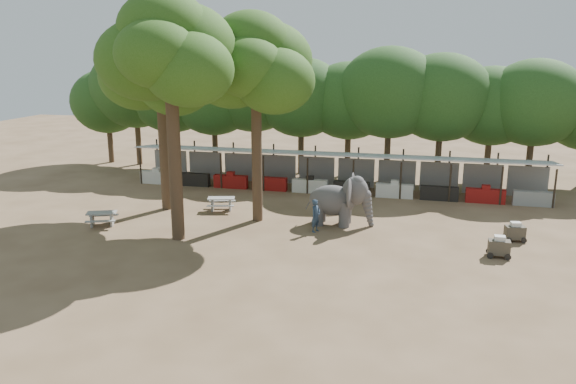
% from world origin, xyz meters
% --- Properties ---
extents(ground, '(100.00, 100.00, 0.00)m').
position_xyz_m(ground, '(0.00, 0.00, 0.00)').
color(ground, brown).
rests_on(ground, ground).
extents(vendor_stalls, '(28.00, 2.99, 2.80)m').
position_xyz_m(vendor_stalls, '(-0.00, 13.84, 1.18)').
color(vendor_stalls, '#ACB0B4').
rests_on(vendor_stalls, ground).
extents(yard_tree_left, '(7.10, 6.90, 11.02)m').
position_xyz_m(yard_tree_left, '(-9.13, 7.19, 8.20)').
color(yard_tree_left, '#332316').
rests_on(yard_tree_left, ground).
extents(yard_tree_center, '(7.10, 6.90, 12.04)m').
position_xyz_m(yard_tree_center, '(-6.13, 2.19, 9.21)').
color(yard_tree_center, '#332316').
rests_on(yard_tree_center, ground).
extents(yard_tree_back, '(7.10, 6.90, 11.36)m').
position_xyz_m(yard_tree_back, '(-3.13, 6.19, 8.54)').
color(yard_tree_back, '#332316').
rests_on(yard_tree_back, ground).
extents(backdrop_trees, '(46.46, 5.95, 8.33)m').
position_xyz_m(backdrop_trees, '(0.00, 19.00, 5.51)').
color(backdrop_trees, '#332316').
rests_on(backdrop_trees, ground).
extents(elephant, '(3.60, 2.78, 2.78)m').
position_xyz_m(elephant, '(1.62, 6.30, 1.39)').
color(elephant, '#423F40').
rests_on(elephant, ground).
extents(handler, '(0.64, 0.74, 1.74)m').
position_xyz_m(handler, '(0.56, 4.75, 0.87)').
color(handler, '#26384C').
rests_on(handler, ground).
extents(picnic_table_near, '(1.96, 1.88, 0.78)m').
position_xyz_m(picnic_table_near, '(-10.92, 2.98, 0.51)').
color(picnic_table_near, gray).
rests_on(picnic_table_near, ground).
extents(picnic_table_far, '(1.88, 1.76, 0.79)m').
position_xyz_m(picnic_table_far, '(-5.67, 7.39, 0.51)').
color(picnic_table_far, gray).
rests_on(picnic_table_far, ground).
extents(cart_front, '(1.06, 0.71, 1.03)m').
position_xyz_m(cart_front, '(9.49, 3.03, 0.51)').
color(cart_front, '#373026').
rests_on(cart_front, ground).
extents(cart_back, '(1.14, 0.87, 1.00)m').
position_xyz_m(cart_back, '(10.53, 5.58, 0.49)').
color(cart_back, '#373026').
rests_on(cart_back, ground).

